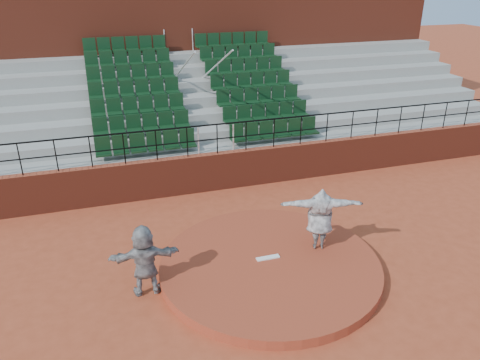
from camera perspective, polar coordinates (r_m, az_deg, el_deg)
name	(u,v)px	position (r m, az deg, el deg)	size (l,w,h in m)	color
ground	(270,270)	(12.00, 3.65, -10.86)	(90.00, 90.00, 0.00)	#A34124
pitchers_mound	(270,266)	(11.93, 3.67, -10.37)	(5.50, 5.50, 0.25)	#993922
pitching_rubber	(268,258)	(11.97, 3.43, -9.43)	(0.60, 0.15, 0.03)	white
boundary_wall	(218,171)	(15.86, -2.71, 1.10)	(24.00, 0.30, 1.30)	maroon
wall_railing	(217,132)	(15.36, -2.82, 5.83)	(24.04, 0.05, 1.03)	black
seating_deck	(194,118)	(18.93, -5.64, 7.49)	(24.00, 5.97, 4.63)	gray
press_box_facade	(173,49)	(22.26, -8.13, 15.50)	(24.00, 3.00, 7.10)	maroon
pitcher	(320,219)	(12.14, 9.72, -4.66)	(2.08, 0.57, 1.69)	black
fielder	(145,260)	(10.99, -11.55, -9.57)	(1.62, 0.52, 1.74)	black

